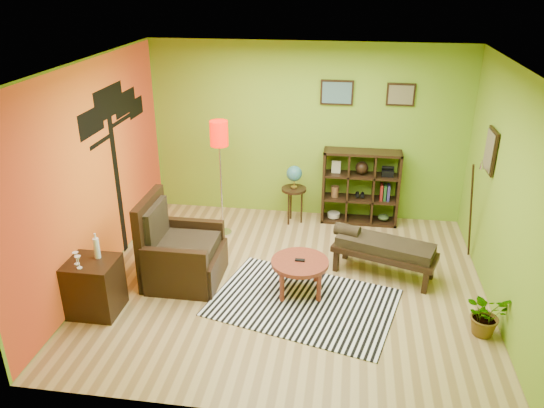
# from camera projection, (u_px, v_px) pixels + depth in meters

# --- Properties ---
(ground) EXTENTS (5.00, 5.00, 0.00)m
(ground) POSITION_uv_depth(u_px,v_px,m) (288.00, 284.00, 6.93)
(ground) COLOR tan
(ground) RESTS_ON ground
(room_shell) EXTENTS (5.04, 4.54, 2.82)m
(room_shell) POSITION_uv_depth(u_px,v_px,m) (283.00, 152.00, 6.22)
(room_shell) COLOR #79A625
(room_shell) RESTS_ON ground
(zebra_rug) EXTENTS (2.47, 1.98, 0.01)m
(zebra_rug) POSITION_uv_depth(u_px,v_px,m) (303.00, 302.00, 6.53)
(zebra_rug) COLOR white
(zebra_rug) RESTS_ON ground
(coffee_table) EXTENTS (0.72, 0.72, 0.46)m
(coffee_table) POSITION_uv_depth(u_px,v_px,m) (300.00, 265.00, 6.62)
(coffee_table) COLOR maroon
(coffee_table) RESTS_ON ground
(armchair) EXTENTS (0.95, 0.96, 1.15)m
(armchair) POSITION_uv_depth(u_px,v_px,m) (179.00, 256.00, 6.90)
(armchair) COLOR black
(armchair) RESTS_ON ground
(side_cabinet) EXTENTS (0.58, 0.52, 0.99)m
(side_cabinet) POSITION_uv_depth(u_px,v_px,m) (94.00, 286.00, 6.25)
(side_cabinet) COLOR black
(side_cabinet) RESTS_ON ground
(floor_lamp) EXTENTS (0.27, 0.27, 1.79)m
(floor_lamp) POSITION_uv_depth(u_px,v_px,m) (219.00, 144.00, 7.65)
(floor_lamp) COLOR silver
(floor_lamp) RESTS_ON ground
(globe_table) EXTENTS (0.40, 0.40, 0.96)m
(globe_table) POSITION_uv_depth(u_px,v_px,m) (294.00, 180.00, 8.33)
(globe_table) COLOR black
(globe_table) RESTS_ON ground
(cube_shelf) EXTENTS (1.20, 0.35, 1.20)m
(cube_shelf) POSITION_uv_depth(u_px,v_px,m) (361.00, 187.00, 8.39)
(cube_shelf) COLOR black
(cube_shelf) RESTS_ON ground
(bench) EXTENTS (1.43, 0.88, 0.63)m
(bench) POSITION_uv_depth(u_px,v_px,m) (382.00, 248.00, 6.99)
(bench) COLOR black
(bench) RESTS_ON ground
(potted_plant) EXTENTS (0.64, 0.67, 0.41)m
(potted_plant) POSITION_uv_depth(u_px,v_px,m) (485.00, 318.00, 5.91)
(potted_plant) COLOR #26661E
(potted_plant) RESTS_ON ground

